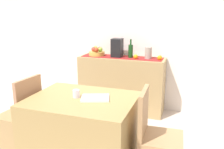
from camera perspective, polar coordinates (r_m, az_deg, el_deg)
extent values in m
cube|color=beige|center=(3.30, -1.32, -14.52)|extent=(6.40, 6.40, 0.02)
cube|color=silver|center=(4.01, 4.45, 11.14)|extent=(6.40, 0.06, 2.70)
cube|color=tan|center=(3.95, 2.24, -2.28)|extent=(1.37, 0.42, 0.89)
cube|color=maroon|center=(3.84, 2.31, 4.12)|extent=(1.29, 0.32, 0.01)
cylinder|color=gold|center=(3.97, -3.63, 5.00)|extent=(0.26, 0.26, 0.07)
sphere|color=#A73E2D|center=(3.95, -4.34, 5.98)|extent=(0.08, 0.08, 0.08)
sphere|color=#A62B29|center=(4.01, -2.90, 6.08)|extent=(0.07, 0.07, 0.07)
sphere|color=#A9381C|center=(3.88, -3.71, 5.80)|extent=(0.07, 0.07, 0.07)
sphere|color=#82A835|center=(3.93, -2.76, 5.93)|extent=(0.07, 0.07, 0.07)
sphere|color=#8FB13B|center=(4.03, -3.93, 6.19)|extent=(0.08, 0.08, 0.08)
cylinder|color=#163F17|center=(3.78, 4.42, 5.48)|extent=(0.07, 0.07, 0.21)
cylinder|color=#163F17|center=(3.76, 4.46, 7.68)|extent=(0.03, 0.03, 0.09)
cube|color=black|center=(3.83, 1.22, 6.31)|extent=(0.16, 0.18, 0.29)
cylinder|color=gray|center=(3.73, 8.58, 5.03)|extent=(0.10, 0.10, 0.18)
sphere|color=orange|center=(3.71, 5.61, 4.21)|extent=(0.07, 0.07, 0.07)
sphere|color=orange|center=(3.67, 11.21, 3.88)|extent=(0.07, 0.07, 0.07)
cube|color=#A98A50|center=(2.65, -6.88, -13.11)|extent=(1.09, 0.83, 0.74)
cube|color=white|center=(2.47, -4.00, -5.56)|extent=(0.33, 0.29, 0.02)
cylinder|color=silver|center=(2.52, -8.47, -4.50)|extent=(0.07, 0.07, 0.08)
cube|color=tan|center=(3.13, -20.87, -12.43)|extent=(0.43, 0.43, 0.45)
cube|color=tan|center=(2.84, -19.06, -5.19)|extent=(0.07, 0.40, 0.45)
cube|color=tan|center=(2.32, 7.44, -8.95)|extent=(0.06, 0.40, 0.45)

